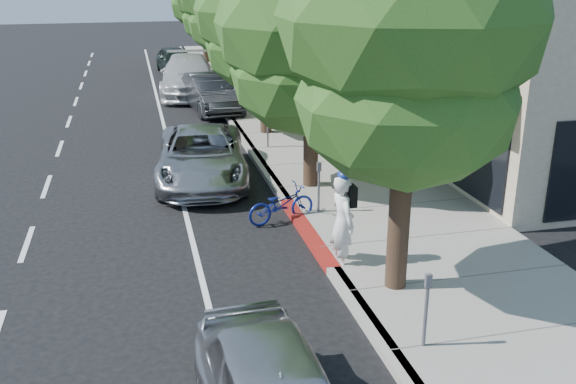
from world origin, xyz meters
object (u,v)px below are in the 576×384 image
object	(u,v)px
bicycle	(281,204)
silver_suv	(202,156)
street_tree_1	(312,27)
white_pickup	(188,75)
street_tree_2	(265,12)
cyclist	(343,222)
street_tree_0	(411,24)
pedestrian	(290,101)
dark_sedan	(211,93)
dark_suv_far	(174,60)

from	to	relation	value
bicycle	silver_suv	size ratio (longest dim) A/B	0.32
street_tree_1	white_pickup	distance (m)	15.03
white_pickup	silver_suv	bearing A→B (deg)	-88.06
street_tree_2	cyclist	distance (m)	11.26
street_tree_1	bicycle	distance (m)	4.62
white_pickup	street_tree_2	bearing A→B (deg)	-71.35
street_tree_0	bicycle	distance (m)	6.11
pedestrian	bicycle	bearing A→B (deg)	42.92
white_pickup	pedestrian	size ratio (longest dim) A/B	3.40
street_tree_0	dark_sedan	world-z (taller)	street_tree_0
street_tree_2	pedestrian	size ratio (longest dim) A/B	3.96
dark_sedan	bicycle	bearing A→B (deg)	-96.82
street_tree_1	cyclist	xyz separation A→B (m)	(-0.65, -4.74, -3.39)
street_tree_0	dark_sedan	bearing A→B (deg)	94.85
cyclist	bicycle	bearing A→B (deg)	5.30
bicycle	dark_sedan	bearing A→B (deg)	-13.98
street_tree_1	silver_suv	bearing A→B (deg)	151.77
silver_suv	bicycle	bearing A→B (deg)	-61.11
street_tree_0	bicycle	bearing A→B (deg)	108.29
street_tree_2	dark_sedan	size ratio (longest dim) A/B	1.52
street_tree_1	cyclist	world-z (taller)	street_tree_1
street_tree_0	white_pickup	xyz separation A→B (m)	(-1.97, 20.49, -4.05)
bicycle	pedestrian	bearing A→B (deg)	-29.47
dark_sedan	cyclist	bearing A→B (deg)	-94.46
street_tree_0	dark_suv_far	bearing A→B (deg)	94.59
white_pickup	pedestrian	bearing A→B (deg)	-62.25
street_tree_0	street_tree_2	world-z (taller)	street_tree_0
street_tree_2	bicycle	world-z (taller)	street_tree_2
bicycle	pedestrian	size ratio (longest dim) A/B	0.95
street_tree_1	bicycle	bearing A→B (deg)	-122.16
cyclist	silver_suv	xyz separation A→B (m)	(-2.14, 6.24, -0.25)
cyclist	street_tree_1	bearing A→B (deg)	-16.21
street_tree_0	street_tree_2	xyz separation A→B (m)	(0.00, 12.00, -0.64)
dark_sedan	white_pickup	world-z (taller)	white_pickup
cyclist	silver_suv	size ratio (longest dim) A/B	0.37
street_tree_2	pedestrian	world-z (taller)	street_tree_2
silver_suv	dark_sedan	world-z (taller)	dark_sedan
street_tree_2	dark_suv_far	world-z (taller)	street_tree_2
dark_sedan	white_pickup	xyz separation A→B (m)	(-0.57, 3.99, 0.12)
street_tree_0	street_tree_2	bearing A→B (deg)	90.00
street_tree_2	silver_suv	bearing A→B (deg)	-121.83
street_tree_1	dark_sedan	bearing A→B (deg)	97.59
street_tree_2	silver_suv	distance (m)	6.39
bicycle	street_tree_1	bearing A→B (deg)	-46.60
cyclist	street_tree_0	bearing A→B (deg)	-161.19
silver_suv	pedestrian	xyz separation A→B (m)	(3.91, 5.42, 0.32)
dark_suv_far	pedestrian	xyz separation A→B (m)	(3.27, -13.99, 0.32)
street_tree_0	cyclist	size ratio (longest dim) A/B	4.01
bicycle	pedestrian	distance (m)	9.33
dark_sedan	pedestrian	distance (m)	4.38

